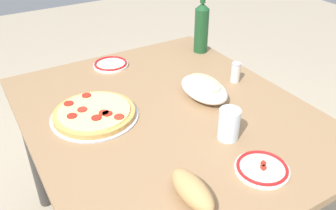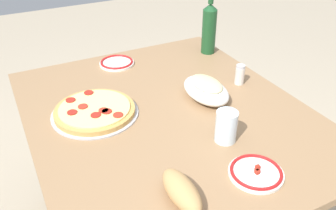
{
  "view_description": "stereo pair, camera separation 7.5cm",
  "coord_description": "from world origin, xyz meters",
  "px_view_note": "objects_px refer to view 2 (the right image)",
  "views": [
    {
      "loc": [
        -0.99,
        0.59,
        1.5
      ],
      "look_at": [
        0.0,
        0.0,
        0.77
      ],
      "focal_mm": 38.7,
      "sensor_mm": 36.0,
      "label": 1
    },
    {
      "loc": [
        -1.02,
        0.52,
        1.5
      ],
      "look_at": [
        0.0,
        0.0,
        0.77
      ],
      "focal_mm": 38.7,
      "sensor_mm": 36.0,
      "label": 2
    }
  ],
  "objects_px": {
    "dining_table": "(168,137)",
    "spice_shaker": "(240,75)",
    "pepperoni_pizza": "(95,111)",
    "baked_pasta_dish": "(206,89)",
    "wine_bottle": "(209,28)",
    "water_glass": "(226,126)",
    "side_plate_far": "(256,172)",
    "side_plate_near": "(117,63)",
    "bread_loaf": "(182,191)"
  },
  "relations": [
    {
      "from": "side_plate_near",
      "to": "bread_loaf",
      "type": "height_order",
      "value": "bread_loaf"
    },
    {
      "from": "bread_loaf",
      "to": "spice_shaker",
      "type": "height_order",
      "value": "spice_shaker"
    },
    {
      "from": "wine_bottle",
      "to": "water_glass",
      "type": "height_order",
      "value": "wine_bottle"
    },
    {
      "from": "baked_pasta_dish",
      "to": "spice_shaker",
      "type": "relative_size",
      "value": 2.76
    },
    {
      "from": "pepperoni_pizza",
      "to": "spice_shaker",
      "type": "distance_m",
      "value": 0.63
    },
    {
      "from": "water_glass",
      "to": "side_plate_far",
      "type": "relative_size",
      "value": 0.67
    },
    {
      "from": "pepperoni_pizza",
      "to": "baked_pasta_dish",
      "type": "relative_size",
      "value": 1.35
    },
    {
      "from": "dining_table",
      "to": "spice_shaker",
      "type": "height_order",
      "value": "spice_shaker"
    },
    {
      "from": "baked_pasta_dish",
      "to": "side_plate_near",
      "type": "xyz_separation_m",
      "value": [
        0.45,
        0.21,
        -0.03
      ]
    },
    {
      "from": "dining_table",
      "to": "spice_shaker",
      "type": "xyz_separation_m",
      "value": [
        0.06,
        -0.37,
        0.16
      ]
    },
    {
      "from": "bread_loaf",
      "to": "water_glass",
      "type": "bearing_deg",
      "value": -57.01
    },
    {
      "from": "pepperoni_pizza",
      "to": "baked_pasta_dish",
      "type": "bearing_deg",
      "value": -101.25
    },
    {
      "from": "dining_table",
      "to": "side_plate_far",
      "type": "distance_m",
      "value": 0.45
    },
    {
      "from": "side_plate_far",
      "to": "dining_table",
      "type": "bearing_deg",
      "value": 10.32
    },
    {
      "from": "dining_table",
      "to": "bread_loaf",
      "type": "xyz_separation_m",
      "value": [
        -0.41,
        0.17,
        0.15
      ]
    },
    {
      "from": "dining_table",
      "to": "spice_shaker",
      "type": "distance_m",
      "value": 0.41
    },
    {
      "from": "baked_pasta_dish",
      "to": "water_glass",
      "type": "relative_size",
      "value": 2.16
    },
    {
      "from": "wine_bottle",
      "to": "side_plate_near",
      "type": "xyz_separation_m",
      "value": [
        0.08,
        0.46,
        -0.12
      ]
    },
    {
      "from": "baked_pasta_dish",
      "to": "water_glass",
      "type": "xyz_separation_m",
      "value": [
        -0.27,
        0.09,
        0.01
      ]
    },
    {
      "from": "wine_bottle",
      "to": "bread_loaf",
      "type": "xyz_separation_m",
      "value": [
        -0.81,
        0.6,
        -0.1
      ]
    },
    {
      "from": "wine_bottle",
      "to": "spice_shaker",
      "type": "relative_size",
      "value": 3.66
    },
    {
      "from": "baked_pasta_dish",
      "to": "wine_bottle",
      "type": "distance_m",
      "value": 0.46
    },
    {
      "from": "wine_bottle",
      "to": "side_plate_near",
      "type": "height_order",
      "value": "wine_bottle"
    },
    {
      "from": "pepperoni_pizza",
      "to": "wine_bottle",
      "type": "height_order",
      "value": "wine_bottle"
    },
    {
      "from": "dining_table",
      "to": "baked_pasta_dish",
      "type": "xyz_separation_m",
      "value": [
        0.02,
        -0.18,
        0.16
      ]
    },
    {
      "from": "side_plate_near",
      "to": "spice_shaker",
      "type": "height_order",
      "value": "spice_shaker"
    },
    {
      "from": "dining_table",
      "to": "baked_pasta_dish",
      "type": "bearing_deg",
      "value": -82.64
    },
    {
      "from": "wine_bottle",
      "to": "side_plate_near",
      "type": "distance_m",
      "value": 0.48
    },
    {
      "from": "dining_table",
      "to": "baked_pasta_dish",
      "type": "height_order",
      "value": "baked_pasta_dish"
    },
    {
      "from": "dining_table",
      "to": "wine_bottle",
      "type": "distance_m",
      "value": 0.64
    },
    {
      "from": "side_plate_near",
      "to": "spice_shaker",
      "type": "xyz_separation_m",
      "value": [
        -0.42,
        -0.4,
        0.03
      ]
    },
    {
      "from": "wine_bottle",
      "to": "water_glass",
      "type": "relative_size",
      "value": 2.86
    },
    {
      "from": "pepperoni_pizza",
      "to": "baked_pasta_dish",
      "type": "xyz_separation_m",
      "value": [
        -0.09,
        -0.43,
        0.03
      ]
    },
    {
      "from": "pepperoni_pizza",
      "to": "water_glass",
      "type": "height_order",
      "value": "water_glass"
    },
    {
      "from": "pepperoni_pizza",
      "to": "water_glass",
      "type": "bearing_deg",
      "value": -135.68
    },
    {
      "from": "pepperoni_pizza",
      "to": "wine_bottle",
      "type": "bearing_deg",
      "value": -66.78
    },
    {
      "from": "dining_table",
      "to": "side_plate_near",
      "type": "distance_m",
      "value": 0.5
    },
    {
      "from": "water_glass",
      "to": "side_plate_far",
      "type": "height_order",
      "value": "water_glass"
    },
    {
      "from": "water_glass",
      "to": "bread_loaf",
      "type": "relative_size",
      "value": 0.62
    },
    {
      "from": "pepperoni_pizza",
      "to": "bread_loaf",
      "type": "distance_m",
      "value": 0.53
    },
    {
      "from": "baked_pasta_dish",
      "to": "spice_shaker",
      "type": "bearing_deg",
      "value": -79.23
    },
    {
      "from": "baked_pasta_dish",
      "to": "wine_bottle",
      "type": "xyz_separation_m",
      "value": [
        0.38,
        -0.25,
        0.09
      ]
    },
    {
      "from": "wine_bottle",
      "to": "side_plate_far",
      "type": "relative_size",
      "value": 1.92
    },
    {
      "from": "pepperoni_pizza",
      "to": "bread_loaf",
      "type": "bearing_deg",
      "value": -170.94
    },
    {
      "from": "side_plate_near",
      "to": "water_glass",
      "type": "bearing_deg",
      "value": -170.35
    },
    {
      "from": "bread_loaf",
      "to": "side_plate_near",
      "type": "bearing_deg",
      "value": -8.83
    },
    {
      "from": "side_plate_near",
      "to": "side_plate_far",
      "type": "height_order",
      "value": "side_plate_far"
    },
    {
      "from": "baked_pasta_dish",
      "to": "spice_shaker",
      "type": "height_order",
      "value": "spice_shaker"
    },
    {
      "from": "bread_loaf",
      "to": "spice_shaker",
      "type": "relative_size",
      "value": 2.05
    },
    {
      "from": "water_glass",
      "to": "spice_shaker",
      "type": "relative_size",
      "value": 1.28
    }
  ]
}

